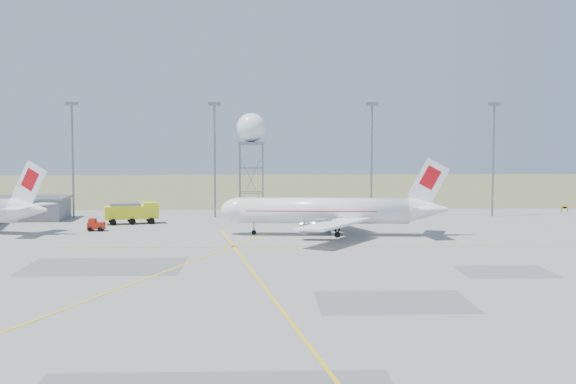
{
  "coord_description": "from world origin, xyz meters",
  "views": [
    {
      "loc": [
        -2.35,
        -76.56,
        15.71
      ],
      "look_at": [
        2.05,
        40.0,
        6.56
      ],
      "focal_mm": 50.0,
      "sensor_mm": 36.0,
      "label": 1
    }
  ],
  "objects_px": {
    "fire_truck": "(133,214)",
    "baggage_tug": "(96,226)",
    "airliner_main": "(328,211)",
    "radar_tower": "(251,159)"
  },
  "relations": [
    {
      "from": "radar_tower",
      "to": "airliner_main",
      "type": "bearing_deg",
      "value": -64.89
    },
    {
      "from": "baggage_tug",
      "to": "radar_tower",
      "type": "bearing_deg",
      "value": 41.34
    },
    {
      "from": "fire_truck",
      "to": "baggage_tug",
      "type": "xyz_separation_m",
      "value": [
        -4.27,
        -9.25,
        -0.95
      ]
    },
    {
      "from": "airliner_main",
      "to": "fire_truck",
      "type": "height_order",
      "value": "airliner_main"
    },
    {
      "from": "airliner_main",
      "to": "radar_tower",
      "type": "xyz_separation_m",
      "value": [
        -11.62,
        24.8,
        6.88
      ]
    },
    {
      "from": "radar_tower",
      "to": "baggage_tug",
      "type": "distance_m",
      "value": 31.85
    },
    {
      "from": "radar_tower",
      "to": "baggage_tug",
      "type": "relative_size",
      "value": 7.15
    },
    {
      "from": "fire_truck",
      "to": "airliner_main",
      "type": "bearing_deg",
      "value": -40.56
    },
    {
      "from": "radar_tower",
      "to": "fire_truck",
      "type": "distance_m",
      "value": 23.47
    },
    {
      "from": "airliner_main",
      "to": "baggage_tug",
      "type": "xyz_separation_m",
      "value": [
        -35.54,
        6.14,
        -2.8
      ]
    }
  ]
}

